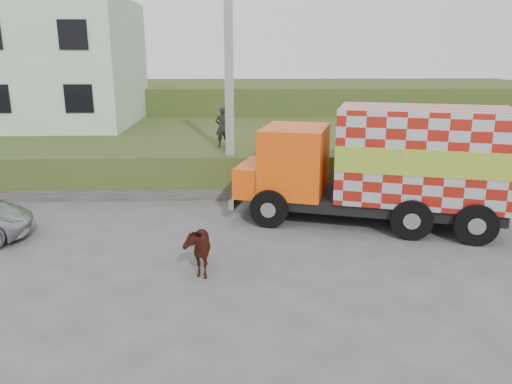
{
  "coord_description": "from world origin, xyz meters",
  "views": [
    {
      "loc": [
        -0.64,
        -12.76,
        4.95
      ],
      "look_at": [
        -0.22,
        0.35,
        1.3
      ],
      "focal_mm": 35.0,
      "sensor_mm": 36.0,
      "label": 1
    }
  ],
  "objects_px": {
    "utility_pole": "(229,80)",
    "cargo_truck": "(384,165)",
    "cow": "(196,247)",
    "pedestrian": "(222,127)"
  },
  "relations": [
    {
      "from": "cow",
      "to": "pedestrian",
      "type": "relative_size",
      "value": 0.95
    },
    {
      "from": "utility_pole",
      "to": "pedestrian",
      "type": "distance_m",
      "value": 2.45
    },
    {
      "from": "utility_pole",
      "to": "cargo_truck",
      "type": "bearing_deg",
      "value": -34.79
    },
    {
      "from": "utility_pole",
      "to": "cow",
      "type": "distance_m",
      "value": 7.39
    },
    {
      "from": "cow",
      "to": "utility_pole",
      "type": "bearing_deg",
      "value": 76.62
    },
    {
      "from": "cargo_truck",
      "to": "cow",
      "type": "height_order",
      "value": "cargo_truck"
    },
    {
      "from": "cow",
      "to": "pedestrian",
      "type": "xyz_separation_m",
      "value": [
        0.36,
        8.1,
        1.65
      ]
    },
    {
      "from": "utility_pole",
      "to": "cargo_truck",
      "type": "distance_m",
      "value": 6.01
    },
    {
      "from": "cargo_truck",
      "to": "pedestrian",
      "type": "bearing_deg",
      "value": 151.97
    },
    {
      "from": "cargo_truck",
      "to": "utility_pole",
      "type": "bearing_deg",
      "value": 161.57
    }
  ]
}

